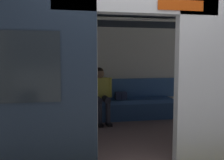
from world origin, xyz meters
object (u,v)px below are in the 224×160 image
at_px(handbag, 121,96).
at_px(grab_pole_door, 96,84).
at_px(train_car, 112,52).
at_px(book, 86,100).
at_px(person_seated, 100,91).
at_px(bench_seat, 106,105).

distance_m(handbag, grab_pole_door, 2.15).
distance_m(train_car, handbag, 1.56).
xyz_separation_m(train_car, book, (0.38, -1.20, -1.02)).
height_order(handbag, grab_pole_door, grab_pole_door).
bearing_deg(grab_pole_door, train_car, -115.16).
relative_size(person_seated, book, 5.44).
xyz_separation_m(bench_seat, handbag, (-0.35, -0.03, 0.19)).
height_order(train_car, bench_seat, train_car).
bearing_deg(bench_seat, book, -8.62).
bearing_deg(handbag, book, -2.71).
bearing_deg(train_car, book, -72.63).
bearing_deg(grab_pole_door, person_seated, -99.22).
xyz_separation_m(train_car, person_seated, (0.06, -1.08, -0.81)).
height_order(bench_seat, book, book).
bearing_deg(handbag, grab_pole_door, 68.17).
distance_m(bench_seat, person_seated, 0.35).
height_order(train_car, book, train_car).
xyz_separation_m(train_car, bench_seat, (-0.06, -1.14, -1.14)).
bearing_deg(handbag, train_car, 70.49).
distance_m(bench_seat, handbag, 0.40).
xyz_separation_m(bench_seat, grab_pole_door, (0.43, 1.92, 0.69)).
distance_m(book, grab_pole_door, 2.06).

